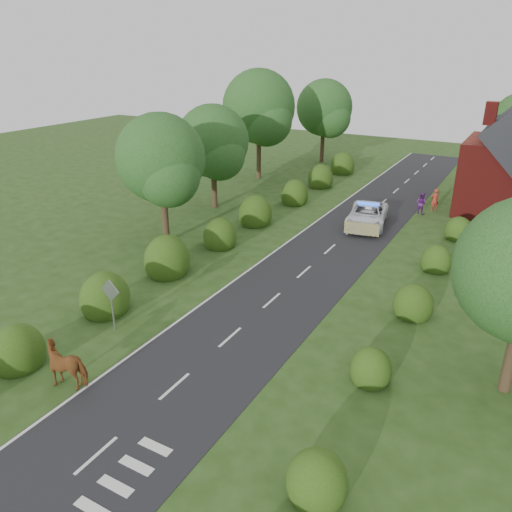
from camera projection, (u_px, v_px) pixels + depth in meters
The scene contains 14 objects.
ground at pixel (175, 387), 19.07m from camera, with size 120.00×120.00×0.00m, color #264315.
road at pixel (324, 255), 31.11m from camera, with size 6.00×70.00×0.02m, color black.
road_markings at pixel (286, 261), 30.16m from camera, with size 4.96×70.00×0.01m.
hedgerow_left at pixel (207, 242), 31.11m from camera, with size 2.75×50.41×3.00m.
hedgerow_right at pixel (419, 295), 24.88m from camera, with size 2.10×45.78×2.10m.
tree_left_a at pixel (163, 163), 30.92m from camera, with size 5.74×5.60×8.38m.
tree_left_b at pixel (214, 145), 38.13m from camera, with size 5.74×5.60×8.07m.
tree_left_c at pixel (261, 110), 46.21m from camera, with size 6.97×6.80×10.22m.
tree_left_d at pixel (326, 110), 53.49m from camera, with size 6.15×6.00×8.89m.
road_sign at pixel (111, 297), 22.29m from camera, with size 1.06×0.08×2.53m.
cow at pixel (69, 366), 19.04m from camera, with size 1.11×2.11×1.50m, color brown.
police_van at pixel (367, 215), 35.86m from camera, with size 3.58×6.05×1.72m.
pedestrian_red at pixel (435, 200), 39.08m from camera, with size 0.64×0.42×1.77m, color #B33227.
pedestrian_purple at pixel (421, 203), 38.39m from camera, with size 0.81×0.63×1.67m, color #5E2071.
Camera 1 is at (10.38, -12.08, 12.03)m, focal length 35.00 mm.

